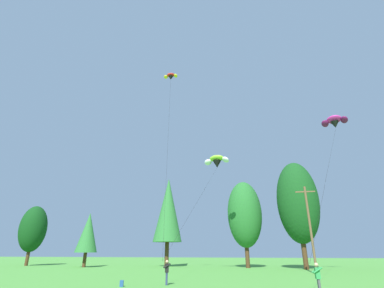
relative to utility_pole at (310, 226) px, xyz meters
The scene contains 12 objects.
treeline_tree_a 45.47m from the utility_pole, 166.24° to the left, with size 4.48×4.48×9.94m.
treeline_tree_b 33.25m from the utility_pole, 165.10° to the left, with size 3.39×3.39×8.16m.
treeline_tree_c 23.95m from the utility_pole, 148.09° to the left, with size 4.75×4.75×14.33m.
treeline_tree_d 13.58m from the utility_pole, 122.95° to the left, with size 5.26×5.26×12.81m.
treeline_tree_e 9.83m from the utility_pole, 86.51° to the left, with size 5.83×5.83×14.94m.
utility_pole is the anchor object (origin of this frame).
kite_flyer_near 18.49m from the utility_pole, 135.91° to the right, with size 0.70×0.72×1.69m.
kite_flyer_mid 16.70m from the utility_pole, 101.14° to the right, with size 0.53×0.57×1.69m.
parafoil_kite_high_red_yellow 25.72m from the utility_pole, behind, with size 3.75×10.41×23.90m.
parafoil_kite_mid_magenta 13.99m from the utility_pole, 13.11° to the left, with size 10.13×18.12×17.23m.
parafoil_kite_far_lime_white 14.34m from the utility_pole, 163.18° to the left, with size 4.62×16.87×13.50m.
backpack 21.68m from the utility_pole, 138.30° to the right, with size 0.32×0.24×0.40m, color #234C89.
Camera 1 is at (2.08, 2.73, 2.31)m, focal length 26.24 mm.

